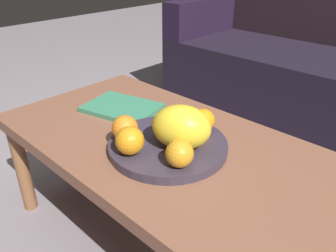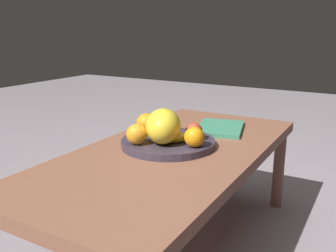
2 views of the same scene
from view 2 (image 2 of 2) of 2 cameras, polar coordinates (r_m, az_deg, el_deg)
name	(u,v)px [view 2 (image 2 of 2)]	position (r m, az deg, el deg)	size (l,w,h in m)	color
ground_plane	(172,250)	(1.49, 0.56, -18.56)	(8.00, 8.00, 0.00)	gray
coffee_table	(172,161)	(1.32, 0.60, -5.37)	(1.22, 0.57, 0.40)	brown
fruit_bowl	(168,143)	(1.34, 0.00, -2.59)	(0.34, 0.34, 0.03)	#37303E
melon_large_front	(163,126)	(1.28, -0.75, -0.02)	(0.16, 0.12, 0.12)	yellow
orange_front	(137,134)	(1.27, -4.84, -1.26)	(0.07, 0.07, 0.07)	orange
orange_left	(146,123)	(1.40, -3.34, 0.42)	(0.08, 0.08, 0.08)	orange
orange_right	(163,121)	(1.44, -0.73, 0.73)	(0.07, 0.07, 0.07)	orange
orange_back	(194,137)	(1.24, 4.04, -1.70)	(0.07, 0.07, 0.07)	orange
apple_front	(194,131)	(1.33, 4.01, -0.82)	(0.06, 0.06, 0.06)	#AD3E29
banana_bunch	(175,135)	(1.30, 1.08, -1.35)	(0.16, 0.14, 0.06)	yellow
magazine	(220,128)	(1.56, 7.98, -0.30)	(0.25, 0.18, 0.02)	#3B8665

